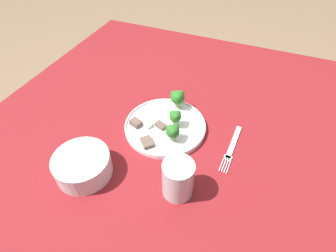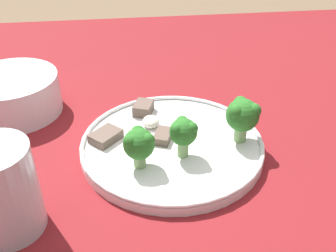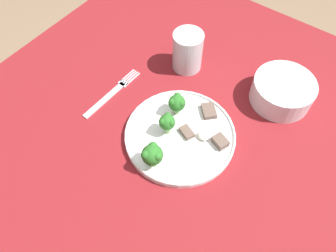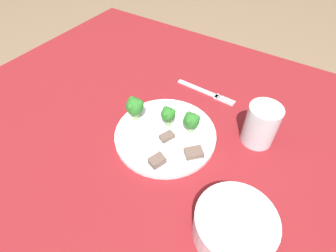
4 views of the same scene
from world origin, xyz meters
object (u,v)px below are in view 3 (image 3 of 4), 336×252
at_px(cream_bowl, 282,92).
at_px(drinking_glass, 187,53).
at_px(dinner_plate, 180,135).
at_px(fork, 112,94).

height_order(cream_bowl, drinking_glass, drinking_glass).
bearing_deg(cream_bowl, dinner_plate, -119.68).
distance_m(dinner_plate, cream_bowl, 0.28).
bearing_deg(drinking_glass, cream_bowl, 9.52).
relative_size(fork, cream_bowl, 1.28).
xyz_separation_m(dinner_plate, drinking_glass, (-0.12, 0.20, 0.04)).
relative_size(dinner_plate, fork, 1.34).
xyz_separation_m(fork, cream_bowl, (0.35, 0.24, 0.03)).
height_order(fork, drinking_glass, drinking_glass).
distance_m(dinner_plate, fork, 0.21).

